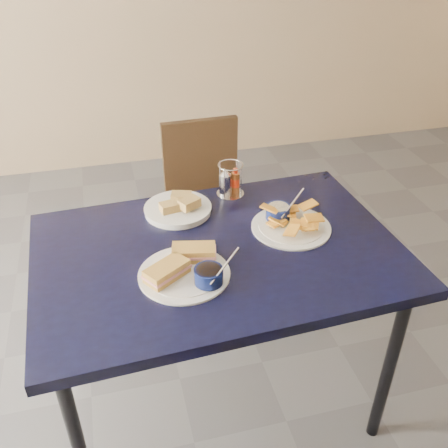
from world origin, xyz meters
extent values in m
plane|color=#4C4D51|center=(0.00, 0.00, 0.00)|extent=(6.00, 6.00, 0.00)
cube|color=black|center=(0.15, 0.20, 0.73)|extent=(1.27, 0.87, 0.04)
cylinder|color=black|center=(-0.38, -0.12, 0.35)|extent=(0.04, 0.04, 0.71)
cylinder|color=black|center=(0.68, -0.12, 0.35)|extent=(0.04, 0.04, 0.71)
cylinder|color=black|center=(-0.38, 0.53, 0.35)|extent=(0.04, 0.04, 0.71)
cylinder|color=black|center=(0.68, 0.53, 0.35)|extent=(0.04, 0.04, 0.71)
cube|color=black|center=(0.30, 1.00, 0.40)|extent=(0.40, 0.38, 0.04)
cylinder|color=black|center=(0.14, 0.86, 0.19)|extent=(0.03, 0.03, 0.38)
cylinder|color=black|center=(0.46, 0.86, 0.19)|extent=(0.03, 0.03, 0.38)
cylinder|color=black|center=(0.14, 1.15, 0.19)|extent=(0.03, 0.03, 0.38)
cylinder|color=black|center=(0.46, 1.15, 0.19)|extent=(0.03, 0.03, 0.38)
cube|color=black|center=(0.30, 1.17, 0.62)|extent=(0.39, 0.05, 0.41)
cylinder|color=white|center=(0.01, 0.09, 0.75)|extent=(0.29, 0.29, 0.01)
cylinder|color=white|center=(0.01, 0.09, 0.76)|extent=(0.24, 0.24, 0.00)
cube|color=gold|center=(-0.04, 0.08, 0.78)|extent=(0.16, 0.14, 0.04)
cube|color=#DD8A87|center=(-0.04, 0.08, 0.78)|extent=(0.16, 0.14, 0.01)
cube|color=gold|center=(0.06, 0.16, 0.78)|extent=(0.15, 0.10, 0.04)
cube|color=#DD8A87|center=(0.06, 0.16, 0.78)|extent=(0.16, 0.11, 0.01)
cylinder|color=#0A123A|center=(0.08, 0.03, 0.79)|extent=(0.09, 0.09, 0.05)
cylinder|color=black|center=(0.08, 0.03, 0.80)|extent=(0.08, 0.08, 0.01)
cylinder|color=silver|center=(0.12, 0.01, 0.83)|extent=(0.11, 0.07, 0.08)
cylinder|color=white|center=(0.43, 0.26, 0.75)|extent=(0.29, 0.29, 0.01)
cylinder|color=white|center=(0.43, 0.26, 0.76)|extent=(0.23, 0.23, 0.00)
cube|color=gold|center=(0.45, 0.24, 0.76)|extent=(0.08, 0.07, 0.03)
cube|color=gold|center=(0.39, 0.28, 0.77)|extent=(0.08, 0.08, 0.03)
cube|color=gold|center=(0.38, 0.27, 0.77)|extent=(0.08, 0.07, 0.01)
cube|color=gold|center=(0.43, 0.30, 0.78)|extent=(0.08, 0.07, 0.03)
cube|color=gold|center=(0.41, 0.19, 0.78)|extent=(0.08, 0.08, 0.02)
cube|color=gold|center=(0.47, 0.21, 0.79)|extent=(0.06, 0.08, 0.02)
cube|color=gold|center=(0.48, 0.20, 0.79)|extent=(0.08, 0.07, 0.02)
cube|color=gold|center=(0.45, 0.31, 0.80)|extent=(0.07, 0.05, 0.01)
cube|color=gold|center=(0.50, 0.22, 0.80)|extent=(0.07, 0.05, 0.02)
cube|color=gold|center=(0.37, 0.31, 0.80)|extent=(0.08, 0.08, 0.03)
cube|color=gold|center=(0.51, 0.29, 0.81)|extent=(0.07, 0.06, 0.02)
cylinder|color=#0A123A|center=(0.40, 0.32, 0.79)|extent=(0.09, 0.09, 0.05)
cylinder|color=#C6B895|center=(0.40, 0.32, 0.80)|extent=(0.08, 0.08, 0.01)
cylinder|color=silver|center=(0.45, 0.30, 0.83)|extent=(0.11, 0.07, 0.08)
cylinder|color=white|center=(0.06, 0.47, 0.76)|extent=(0.25, 0.25, 0.02)
cylinder|color=white|center=(0.06, 0.47, 0.77)|extent=(0.20, 0.20, 0.00)
cube|color=tan|center=(0.03, 0.45, 0.79)|extent=(0.08, 0.06, 0.03)
cube|color=tan|center=(0.08, 0.50, 0.79)|extent=(0.09, 0.07, 0.03)
cube|color=tan|center=(0.10, 0.44, 0.80)|extent=(0.09, 0.08, 0.03)
cylinder|color=silver|center=(0.29, 0.55, 0.75)|extent=(0.11, 0.11, 0.01)
cylinder|color=silver|center=(0.32, 0.58, 0.82)|extent=(0.01, 0.00, 0.13)
cylinder|color=silver|center=(0.25, 0.58, 0.82)|extent=(0.01, 0.00, 0.13)
cylinder|color=silver|center=(0.25, 0.52, 0.82)|extent=(0.01, 0.00, 0.13)
cylinder|color=silver|center=(0.32, 0.52, 0.82)|extent=(0.01, 0.00, 0.13)
torus|color=silver|center=(0.29, 0.55, 0.88)|extent=(0.10, 0.10, 0.00)
cylinder|color=silver|center=(0.26, 0.55, 0.80)|extent=(0.05, 0.05, 0.08)
cone|color=silver|center=(0.26, 0.55, 0.85)|extent=(0.04, 0.04, 0.02)
cylinder|color=brown|center=(0.31, 0.56, 0.80)|extent=(0.03, 0.03, 0.08)
cylinder|color=red|center=(0.31, 0.56, 0.80)|extent=(0.03, 0.03, 0.03)
cylinder|color=red|center=(0.31, 0.56, 0.85)|extent=(0.02, 0.02, 0.02)
camera|label=1|loc=(-0.17, -1.13, 1.75)|focal=40.00mm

